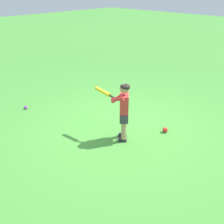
% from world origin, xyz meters
% --- Properties ---
extents(ground_plane, '(40.00, 40.00, 0.00)m').
position_xyz_m(ground_plane, '(0.00, 0.00, 0.00)').
color(ground_plane, '#479338').
extents(child_batter, '(0.35, 0.78, 1.08)m').
position_xyz_m(child_batter, '(-0.34, -0.29, 0.65)').
color(child_batter, '#232328').
rests_on(child_batter, ground).
extents(play_ball_behind_batter, '(0.08, 0.08, 0.08)m').
position_xyz_m(play_ball_behind_batter, '(-0.93, 2.16, 0.04)').
color(play_ball_behind_batter, purple).
rests_on(play_ball_behind_batter, ground).
extents(play_ball_by_bucket, '(0.10, 0.10, 0.10)m').
position_xyz_m(play_ball_by_bucket, '(0.42, -0.74, 0.05)').
color(play_ball_by_bucket, red).
rests_on(play_ball_by_bucket, ground).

